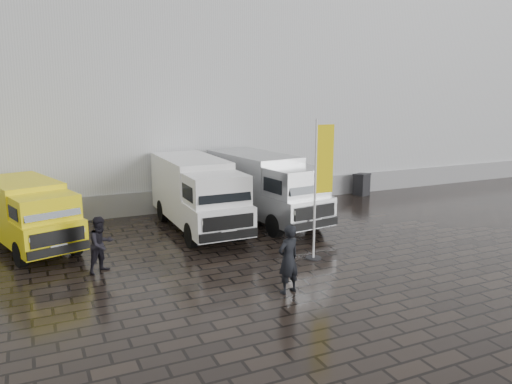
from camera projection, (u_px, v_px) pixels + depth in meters
ground at (293, 262)px, 15.60m from camera, size 120.00×120.00×0.00m
exhibition_hall at (193, 77)px, 29.45m from camera, size 44.00×16.00×12.00m
hall_plinth at (249, 193)px, 23.39m from camera, size 44.00×0.15×1.00m
van_yellow at (30, 216)px, 16.64m from camera, size 3.24×5.26×2.27m
van_white at (198, 195)px, 18.89m from camera, size 2.07×6.20×2.69m
van_silver at (266, 189)px, 20.05m from camera, size 2.92×6.45×2.70m
flagpole at (320, 183)px, 15.47m from camera, size 0.88×0.50×4.42m
wheelie_bin at (362, 184)px, 25.30m from camera, size 0.84×0.84×1.12m
person_front at (288, 259)px, 13.05m from camera, size 0.77×0.60×1.85m
person_tent at (101, 244)px, 14.58m from camera, size 1.02×0.96×1.67m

